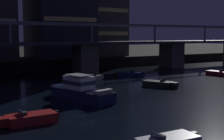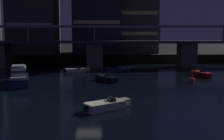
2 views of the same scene
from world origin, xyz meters
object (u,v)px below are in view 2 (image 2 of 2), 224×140
(cabin_cruiser_near_left, at_px, (19,77))
(speedboat_mid_left, at_px, (76,70))
(speedboat_far_left, at_px, (201,74))
(tower_east_tall, at_px, (136,4))
(speedboat_near_right, at_px, (106,78))
(speedboat_far_center, at_px, (117,69))
(channel_buoy, at_px, (192,79))
(speedboat_mid_right, at_px, (107,105))
(river_bridge, at_px, (95,49))

(cabin_cruiser_near_left, height_order, speedboat_mid_left, cabin_cruiser_near_left)
(cabin_cruiser_near_left, distance_m, speedboat_far_left, 31.03)
(tower_east_tall, height_order, speedboat_near_right, tower_east_tall)
(speedboat_near_right, relative_size, speedboat_mid_left, 0.96)
(speedboat_far_center, bearing_deg, channel_buoy, -50.67)
(cabin_cruiser_near_left, relative_size, speedboat_mid_left, 1.84)
(speedboat_far_center, bearing_deg, speedboat_far_left, -25.46)
(cabin_cruiser_near_left, relative_size, speedboat_mid_right, 1.94)
(tower_east_tall, xyz_separation_m, cabin_cruiser_near_left, (-22.57, -38.97, -15.00))
(river_bridge, height_order, channel_buoy, river_bridge)
(speedboat_near_right, bearing_deg, speedboat_mid_right, -91.31)
(speedboat_far_left, bearing_deg, channel_buoy, -121.37)
(speedboat_near_right, bearing_deg, speedboat_far_center, 77.43)
(cabin_cruiser_near_left, relative_size, speedboat_near_right, 1.91)
(speedboat_mid_right, bearing_deg, speedboat_far_left, 50.72)
(river_bridge, height_order, speedboat_mid_right, river_bridge)
(speedboat_far_left, distance_m, channel_buoy, 7.31)
(river_bridge, bearing_deg, speedboat_far_center, -59.90)
(channel_buoy, bearing_deg, speedboat_far_center, 129.33)
(tower_east_tall, bearing_deg, channel_buoy, -84.18)
(cabin_cruiser_near_left, bearing_deg, speedboat_far_center, 40.90)
(tower_east_tall, xyz_separation_m, speedboat_far_left, (7.73, -32.33, -15.63))
(speedboat_mid_left, bearing_deg, channel_buoy, -32.55)
(speedboat_mid_right, bearing_deg, speedboat_mid_left, 100.92)
(tower_east_tall, distance_m, speedboat_far_left, 36.74)
(speedboat_mid_left, xyz_separation_m, speedboat_far_left, (22.77, -5.87, 0.00))
(speedboat_far_left, height_order, speedboat_far_center, same)
(river_bridge, distance_m, speedboat_near_right, 19.77)
(tower_east_tall, relative_size, channel_buoy, 15.91)
(river_bridge, distance_m, tower_east_tall, 24.00)
(speedboat_far_left, bearing_deg, speedboat_mid_right, -129.28)
(speedboat_near_right, xyz_separation_m, speedboat_far_left, (17.12, 4.27, 0.00))
(speedboat_near_right, distance_m, speedboat_far_left, 17.64)
(speedboat_mid_left, xyz_separation_m, speedboat_far_center, (8.16, 1.09, 0.00))
(speedboat_mid_left, distance_m, channel_buoy, 22.50)
(speedboat_far_left, relative_size, channel_buoy, 2.97)
(speedboat_near_right, bearing_deg, speedboat_far_left, 13.99)
(speedboat_mid_right, relative_size, speedboat_far_center, 0.96)
(cabin_cruiser_near_left, height_order, speedboat_far_center, cabin_cruiser_near_left)
(speedboat_near_right, bearing_deg, tower_east_tall, 75.62)
(river_bridge, relative_size, cabin_cruiser_near_left, 9.77)
(tower_east_tall, bearing_deg, speedboat_far_left, -76.55)
(tower_east_tall, height_order, speedboat_mid_right, tower_east_tall)
(speedboat_mid_right, xyz_separation_m, speedboat_far_left, (17.51, 21.41, 0.00))
(speedboat_far_left, height_order, channel_buoy, channel_buoy)
(cabin_cruiser_near_left, bearing_deg, speedboat_mid_left, 58.93)
(tower_east_tall, bearing_deg, speedboat_mid_left, -119.61)
(cabin_cruiser_near_left, height_order, speedboat_far_left, cabin_cruiser_near_left)
(river_bridge, distance_m, speedboat_far_left, 24.74)
(speedboat_mid_right, xyz_separation_m, channel_buoy, (13.71, 15.17, 0.06))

